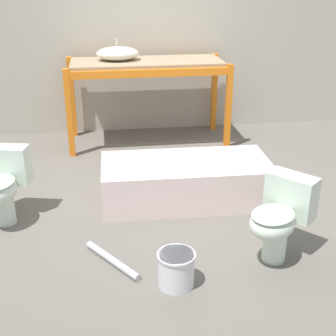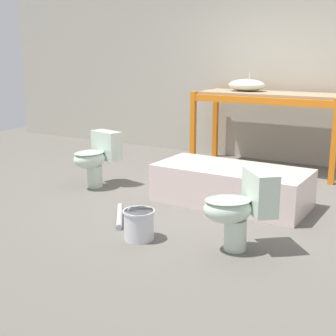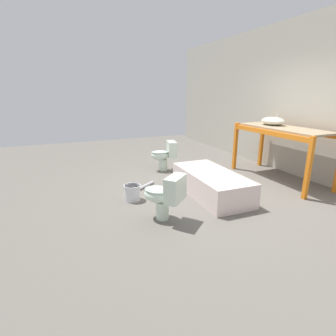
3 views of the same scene
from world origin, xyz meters
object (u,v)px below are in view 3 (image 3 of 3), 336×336
object	(u,v)px
toilet_near	(165,154)
toilet_far	(165,194)
sink_basin	(273,121)
bucket_white	(132,192)
bathtub_main	(211,182)

from	to	relation	value
toilet_near	toilet_far	size ratio (longest dim) A/B	1.00
sink_basin	toilet_near	distance (m)	2.42
toilet_far	bucket_white	distance (m)	0.91
sink_basin	toilet_near	xyz separation A→B (m)	(-1.14, -1.98, -0.78)
bathtub_main	toilet_near	size ratio (longest dim) A/B	2.48
toilet_near	bucket_white	bearing A→B (deg)	-26.90
toilet_far	bathtub_main	bearing A→B (deg)	165.08
toilet_near	bucket_white	world-z (taller)	toilet_near
sink_basin	bathtub_main	distance (m)	2.10
toilet_near	toilet_far	world-z (taller)	same
toilet_near	toilet_far	bearing A→B (deg)	-9.44
bathtub_main	toilet_far	world-z (taller)	toilet_far
bathtub_main	bucket_white	world-z (taller)	bathtub_main
bucket_white	toilet_far	bearing A→B (deg)	15.66
sink_basin	bathtub_main	bearing A→B (deg)	-72.97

